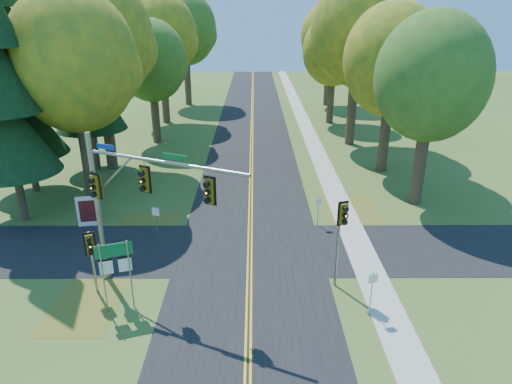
{
  "coord_description": "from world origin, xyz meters",
  "views": [
    {
      "loc": [
        0.26,
        -20.65,
        12.61
      ],
      "look_at": [
        0.35,
        2.7,
        3.2
      ],
      "focal_mm": 32.0,
      "sensor_mm": 36.0,
      "label": 1
    }
  ],
  "objects_px": {
    "traffic_mast": "(129,195)",
    "east_signal_pole": "(342,223)",
    "route_sign_cluster": "(115,263)",
    "info_kiosk": "(89,211)"
  },
  "relations": [
    {
      "from": "route_sign_cluster",
      "to": "info_kiosk",
      "type": "xyz_separation_m",
      "value": [
        -4.23,
        8.57,
        -1.43
      ]
    },
    {
      "from": "traffic_mast",
      "to": "east_signal_pole",
      "type": "height_order",
      "value": "traffic_mast"
    },
    {
      "from": "route_sign_cluster",
      "to": "traffic_mast",
      "type": "bearing_deg",
      "value": 58.62
    },
    {
      "from": "east_signal_pole",
      "to": "route_sign_cluster",
      "type": "xyz_separation_m",
      "value": [
        -10.04,
        -1.67,
        -1.07
      ]
    },
    {
      "from": "traffic_mast",
      "to": "info_kiosk",
      "type": "bearing_deg",
      "value": 148.84
    },
    {
      "from": "info_kiosk",
      "to": "route_sign_cluster",
      "type": "bearing_deg",
      "value": -75.11
    },
    {
      "from": "traffic_mast",
      "to": "route_sign_cluster",
      "type": "relative_size",
      "value": 2.23
    },
    {
      "from": "traffic_mast",
      "to": "east_signal_pole",
      "type": "relative_size",
      "value": 1.66
    },
    {
      "from": "east_signal_pole",
      "to": "info_kiosk",
      "type": "height_order",
      "value": "east_signal_pole"
    },
    {
      "from": "traffic_mast",
      "to": "route_sign_cluster",
      "type": "distance_m",
      "value": 3.03
    }
  ]
}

